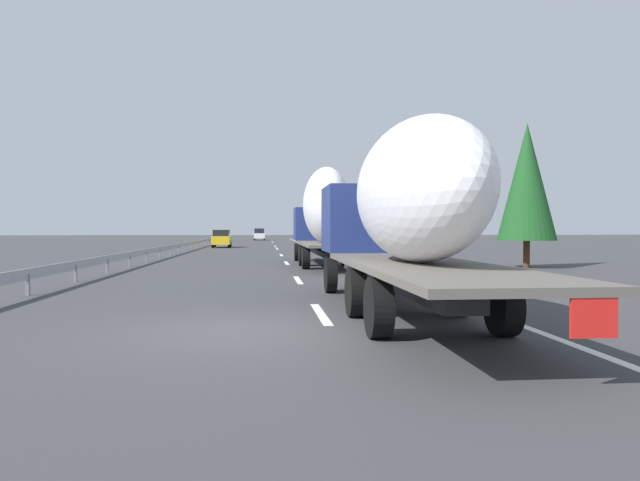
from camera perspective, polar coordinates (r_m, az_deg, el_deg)
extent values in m
plane|color=#38383A|center=(50.58, -6.20, -0.98)|extent=(260.00, 260.00, 0.00)
cube|color=white|center=(12.74, 0.07, -7.23)|extent=(3.20, 0.20, 0.01)
cube|color=white|center=(21.05, -2.18, -3.92)|extent=(3.20, 0.20, 0.01)
cube|color=white|center=(31.61, -3.32, -2.23)|extent=(3.20, 0.20, 0.01)
cube|color=white|center=(41.22, -3.84, -1.45)|extent=(3.20, 0.20, 0.01)
cube|color=white|center=(54.00, -4.25, -0.84)|extent=(3.20, 0.20, 0.01)
cube|color=white|center=(56.45, -4.31, -0.75)|extent=(3.20, 0.20, 0.01)
cube|color=white|center=(63.30, -4.45, -0.55)|extent=(3.20, 0.20, 0.01)
cube|color=white|center=(79.70, -4.68, -0.20)|extent=(3.20, 0.20, 0.01)
cube|color=white|center=(89.97, -4.78, -0.05)|extent=(3.20, 0.20, 0.01)
cube|color=white|center=(55.80, -0.49, -0.77)|extent=(110.00, 0.20, 0.01)
cube|color=navy|center=(33.91, -0.43, 1.63)|extent=(2.40, 2.50, 1.90)
cube|color=black|center=(35.01, -0.59, 2.43)|extent=(0.08, 2.12, 0.80)
cube|color=#262628|center=(30.99, 0.06, -1.06)|extent=(10.88, 0.70, 0.24)
cube|color=#59544C|center=(28.03, 0.65, -0.33)|extent=(9.43, 2.50, 0.12)
ellipsoid|color=white|center=(28.44, 0.57, 3.53)|extent=(6.70, 2.20, 3.69)
cube|color=red|center=(23.49, 3.56, -1.21)|extent=(0.04, 0.56, 0.56)
cylinder|color=black|center=(33.85, -2.28, -1.13)|extent=(1.04, 0.30, 1.04)
cylinder|color=black|center=(34.05, 1.42, -1.12)|extent=(1.04, 0.30, 1.04)
cylinder|color=black|center=(29.15, -1.75, -1.50)|extent=(1.04, 0.35, 1.04)
cylinder|color=black|center=(29.38, 2.53, -1.48)|extent=(1.04, 0.35, 1.04)
cylinder|color=black|center=(26.76, -1.41, -1.73)|extent=(1.04, 0.35, 1.04)
cylinder|color=black|center=(27.01, 3.25, -1.71)|extent=(1.04, 0.35, 1.04)
cube|color=navy|center=(16.97, 4.75, 2.12)|extent=(2.40, 2.50, 1.90)
cube|color=black|center=(18.07, 4.13, 3.64)|extent=(0.08, 2.12, 0.80)
cube|color=#262628|center=(14.14, 6.87, -3.69)|extent=(10.80, 0.70, 0.24)
cube|color=#59544C|center=(11.26, 10.10, -2.54)|extent=(9.34, 2.50, 0.12)
ellipsoid|color=white|center=(11.68, 9.55, 4.82)|extent=(6.36, 2.20, 2.82)
cube|color=red|center=(7.28, 25.43, -6.53)|extent=(0.04, 0.56, 0.56)
cylinder|color=black|center=(16.86, 1.05, -3.42)|extent=(1.04, 0.30, 1.04)
cylinder|color=black|center=(17.25, 8.34, -3.33)|extent=(1.04, 0.30, 1.04)
cylinder|color=black|center=(12.25, 3.58, -5.14)|extent=(1.04, 0.35, 1.04)
cylinder|color=black|center=(12.79, 13.40, -4.90)|extent=(1.04, 0.35, 1.04)
cylinder|color=black|center=(9.91, 5.80, -6.63)|extent=(1.04, 0.35, 1.04)
cylinder|color=black|center=(10.56, 17.66, -6.20)|extent=(1.04, 0.35, 1.04)
cube|color=white|center=(96.98, -6.01, 0.47)|extent=(4.05, 1.81, 0.84)
cube|color=black|center=(96.67, -6.01, 0.95)|extent=(2.23, 1.59, 0.81)
cylinder|color=black|center=(98.25, -6.47, 0.23)|extent=(0.64, 0.22, 0.64)
cylinder|color=black|center=(98.23, -5.53, 0.23)|extent=(0.64, 0.22, 0.64)
cylinder|color=black|center=(95.74, -6.49, 0.21)|extent=(0.64, 0.22, 0.64)
cylinder|color=black|center=(95.72, -5.53, 0.21)|extent=(0.64, 0.22, 0.64)
cube|color=gold|center=(59.08, -9.68, 0.03)|extent=(4.05, 1.78, 0.84)
cube|color=black|center=(58.77, -9.70, 0.74)|extent=(2.23, 1.57, 0.62)
cylinder|color=black|center=(60.40, -10.34, -0.34)|extent=(0.64, 0.22, 0.64)
cylinder|color=black|center=(60.29, -8.84, -0.34)|extent=(0.64, 0.22, 0.64)
cylinder|color=black|center=(57.90, -10.54, -0.41)|extent=(0.64, 0.22, 0.64)
cylinder|color=black|center=(57.79, -8.98, -0.41)|extent=(0.64, 0.22, 0.64)
cylinder|color=gray|center=(47.48, 1.86, 0.31)|extent=(0.10, 0.10, 2.35)
cube|color=#2D569E|center=(47.48, 1.86, 2.14)|extent=(0.06, 0.90, 0.70)
cylinder|color=#472D19|center=(29.40, 19.72, -1.27)|extent=(0.31, 0.31, 1.32)
cone|color=#194C1E|center=(29.46, 19.77, 5.48)|extent=(2.77, 2.77, 5.60)
cylinder|color=#472D19|center=(54.42, 4.12, -0.14)|extent=(0.27, 0.27, 1.30)
cone|color=#1E5B23|center=(54.44, 4.13, 3.15)|extent=(2.82, 2.82, 4.96)
cylinder|color=#472D19|center=(84.94, 2.77, 0.50)|extent=(0.37, 0.37, 1.85)
cone|color=#1E5B23|center=(84.96, 2.77, 2.58)|extent=(3.45, 3.45, 4.32)
cylinder|color=#472D19|center=(93.47, 1.29, 0.43)|extent=(0.35, 0.35, 1.43)
cone|color=#286B2D|center=(93.48, 1.29, 2.22)|extent=(3.16, 3.16, 4.40)
cube|color=#9EA0A5|center=(53.96, -12.55, -0.23)|extent=(94.00, 0.06, 0.32)
cube|color=slate|center=(18.07, -26.91, -3.93)|extent=(0.10, 0.10, 0.60)
cube|color=slate|center=(21.92, -23.01, -3.03)|extent=(0.10, 0.10, 0.60)
cube|color=slate|center=(25.83, -20.29, -2.39)|extent=(0.10, 0.10, 0.60)
cube|color=slate|center=(29.80, -18.29, -1.92)|extent=(0.10, 0.10, 0.60)
cube|color=slate|center=(33.79, -16.77, -1.56)|extent=(0.10, 0.10, 0.60)
cube|color=slate|center=(37.81, -15.56, -1.27)|extent=(0.10, 0.10, 0.60)
cube|color=slate|center=(41.83, -14.59, -1.04)|extent=(0.10, 0.10, 0.60)
cube|color=slate|center=(45.87, -13.79, -0.85)|extent=(0.10, 0.10, 0.60)
cube|color=slate|center=(49.92, -13.12, -0.68)|extent=(0.10, 0.10, 0.60)
cube|color=slate|center=(53.97, -12.55, -0.55)|extent=(0.10, 0.10, 0.60)
cube|color=slate|center=(58.03, -12.06, -0.43)|extent=(0.10, 0.10, 0.60)
cube|color=slate|center=(62.09, -11.63, -0.33)|extent=(0.10, 0.10, 0.60)
cube|color=slate|center=(66.15, -11.26, -0.24)|extent=(0.10, 0.10, 0.60)
cube|color=slate|center=(70.22, -10.93, -0.16)|extent=(0.10, 0.10, 0.60)
cube|color=slate|center=(74.29, -10.64, -0.09)|extent=(0.10, 0.10, 0.60)
cube|color=slate|center=(78.36, -10.37, -0.02)|extent=(0.10, 0.10, 0.60)
cube|color=slate|center=(82.43, -10.13, 0.03)|extent=(0.10, 0.10, 0.60)
cube|color=slate|center=(86.51, -9.92, 0.08)|extent=(0.10, 0.10, 0.60)
cube|color=slate|center=(90.58, -9.72, 0.13)|extent=(0.10, 0.10, 0.60)
cube|color=slate|center=(94.66, -9.54, 0.17)|extent=(0.10, 0.10, 0.60)
cube|color=slate|center=(98.73, -9.38, 0.21)|extent=(0.10, 0.10, 0.60)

